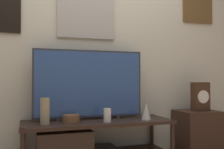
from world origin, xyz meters
name	(u,v)px	position (x,y,z in m)	size (l,w,h in m)	color
wall_back	(91,41)	(0.00, 0.58, 1.36)	(6.40, 0.08, 2.70)	beige
media_console	(85,143)	(-0.12, 0.29, 0.35)	(1.42, 0.49, 0.56)	black
television	(89,84)	(-0.06, 0.39, 0.91)	(1.09, 0.05, 0.69)	#333338
vase_slim_bronze	(146,111)	(0.46, 0.19, 0.64)	(0.09, 0.09, 0.16)	beige
vase_wide_bowl	(71,119)	(-0.26, 0.26, 0.59)	(0.16, 0.16, 0.07)	brown
vase_tall_ceramic	(45,111)	(-0.50, 0.22, 0.67)	(0.08, 0.08, 0.23)	tan
candle_jar	(107,115)	(0.06, 0.17, 0.62)	(0.07, 0.07, 0.13)	silver
side_table	(197,138)	(1.17, 0.34, 0.30)	(0.44, 0.37, 0.60)	#382319
mantel_clock	(200,96)	(1.19, 0.32, 0.76)	(0.19, 0.11, 0.32)	#422819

